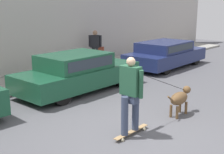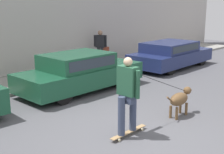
{
  "view_description": "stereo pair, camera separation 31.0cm",
  "coord_description": "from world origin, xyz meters",
  "views": [
    {
      "loc": [
        -5.18,
        -3.92,
        2.91
      ],
      "look_at": [
        0.82,
        1.54,
        0.95
      ],
      "focal_mm": 50.0,
      "sensor_mm": 36.0,
      "label": 1
    },
    {
      "loc": [
        -4.97,
        -4.14,
        2.91
      ],
      "look_at": [
        0.82,
        1.54,
        0.95
      ],
      "focal_mm": 50.0,
      "sensor_mm": 36.0,
      "label": 2
    }
  ],
  "objects": [
    {
      "name": "dog",
      "position": [
        1.76,
        -0.0,
        0.46
      ],
      "size": [
        1.15,
        0.35,
        0.72
      ],
      "rotation": [
        0.0,
        0.0,
        0.03
      ],
      "color": "brown",
      "rests_on": "ground_plane"
    },
    {
      "name": "pedestrian_with_bag",
      "position": [
        4.86,
        6.24,
        0.96
      ],
      "size": [
        0.47,
        0.63,
        1.54
      ],
      "rotation": [
        0.0,
        0.0,
        3.73
      ],
      "color": "#28282D",
      "rests_on": "sidewalk_curb"
    },
    {
      "name": "sidewalk_curb",
      "position": [
        0.0,
        5.83,
        0.05
      ],
      "size": [
        30.0,
        2.27,
        0.11
      ],
      "color": "gray",
      "rests_on": "ground_plane"
    },
    {
      "name": "ground_plane",
      "position": [
        0.0,
        0.0,
        0.0
      ],
      "size": [
        36.0,
        36.0,
        0.0
      ],
      "primitive_type": "plane",
      "color": "#545459"
    },
    {
      "name": "skateboarder",
      "position": [
        -0.12,
        0.13,
        1.01
      ],
      "size": [
        2.76,
        0.64,
        1.78
      ],
      "rotation": [
        0.0,
        0.0,
        0.02
      ],
      "color": "beige",
      "rests_on": "ground_plane"
    },
    {
      "name": "parked_car_2",
      "position": [
        6.85,
        3.72,
        0.59
      ],
      "size": [
        4.42,
        1.99,
        1.17
      ],
      "rotation": [
        0.0,
        0.0,
        0.03
      ],
      "color": "black",
      "rests_on": "ground_plane"
    },
    {
      "name": "parked_car_1",
      "position": [
        1.52,
        3.72,
        0.62
      ],
      "size": [
        4.43,
        1.83,
        1.27
      ],
      "rotation": [
        0.0,
        0.0,
        0.02
      ],
      "color": "black",
      "rests_on": "ground_plane"
    }
  ]
}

